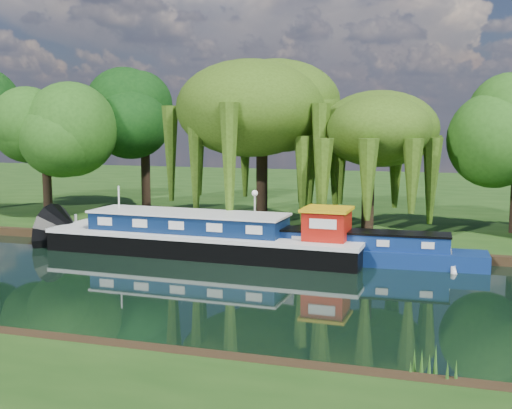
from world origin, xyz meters
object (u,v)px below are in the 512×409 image
(red_dinghy, at_px, (90,245))
(white_cruiser, at_px, (452,269))
(dutch_barge, at_px, (207,237))
(narrowboat, at_px, (362,251))

(red_dinghy, distance_m, white_cruiser, 19.49)
(dutch_barge, height_order, narrowboat, dutch_barge)
(white_cruiser, bearing_deg, narrowboat, 92.27)
(red_dinghy, bearing_deg, dutch_barge, -88.02)
(dutch_barge, relative_size, white_cruiser, 7.04)
(red_dinghy, height_order, white_cruiser, white_cruiser)
(narrowboat, bearing_deg, white_cruiser, -3.61)
(dutch_barge, bearing_deg, red_dinghy, 179.37)
(narrowboat, distance_m, red_dinghy, 15.25)
(narrowboat, height_order, white_cruiser, narrowboat)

